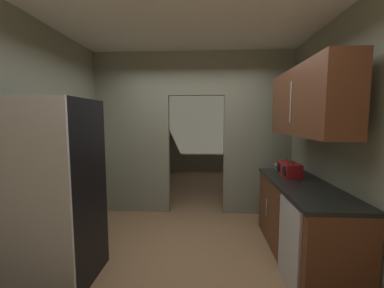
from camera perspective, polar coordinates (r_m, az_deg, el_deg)
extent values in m
plane|color=#93704C|center=(3.18, -1.68, -25.63)|extent=(20.00, 20.00, 0.00)
cube|color=silver|center=(3.38, -1.07, 26.02)|extent=(3.78, 7.11, 0.06)
cube|color=gray|center=(4.45, -13.56, 2.33)|extent=(1.28, 0.12, 2.80)
cube|color=gray|center=(4.35, 14.99, 2.21)|extent=(1.14, 0.12, 2.80)
cube|color=gray|center=(4.32, 1.03, 16.12)|extent=(0.96, 0.12, 0.73)
cube|color=gray|center=(7.65, 1.54, 3.92)|extent=(3.38, 0.10, 2.80)
cube|color=gray|center=(6.24, -14.23, 3.30)|extent=(0.10, 3.39, 2.80)
cube|color=gray|center=(6.11, 16.61, 3.18)|extent=(0.10, 3.39, 2.80)
cube|color=gray|center=(2.99, -38.18, -0.45)|extent=(0.10, 4.05, 2.80)
cube|color=gray|center=(2.70, 37.11, -0.95)|extent=(0.10, 4.05, 2.80)
cube|color=black|center=(2.86, -29.17, -9.75)|extent=(0.74, 0.71, 1.86)
cube|color=#B7BABC|center=(2.57, -33.72, -11.74)|extent=(0.74, 0.03, 1.86)
cube|color=brown|center=(3.29, 24.19, -16.51)|extent=(0.60, 1.77, 0.87)
cube|color=black|center=(3.15, 24.54, -8.81)|extent=(0.64, 1.77, 0.04)
cylinder|color=#B7BABC|center=(2.84, 20.95, -19.12)|extent=(0.01, 0.01, 0.22)
cylinder|color=#B7BABC|center=(3.53, 17.04, -13.92)|extent=(0.01, 0.01, 0.22)
cube|color=#B7BABC|center=(2.77, 21.65, -21.01)|extent=(0.02, 0.56, 0.85)
cube|color=brown|center=(3.06, 25.32, 8.91)|extent=(0.34, 1.59, 0.76)
cylinder|color=#B7BABC|center=(3.00, 22.05, 9.12)|extent=(0.01, 0.01, 0.46)
cube|color=maroon|center=(3.48, 21.81, -5.49)|extent=(0.20, 0.42, 0.18)
cylinder|color=#262626|center=(3.46, 21.88, -3.71)|extent=(0.02, 0.30, 0.02)
cylinder|color=black|center=(3.33, 20.78, -5.96)|extent=(0.01, 0.13, 0.13)
cylinder|color=black|center=(3.57, 19.56, -5.14)|extent=(0.01, 0.13, 0.13)
cube|color=#388C47|center=(3.86, 19.80, -5.52)|extent=(0.13, 0.12, 0.02)
cube|color=red|center=(3.87, 19.74, -5.23)|extent=(0.11, 0.13, 0.02)
cube|color=#2D609E|center=(3.85, 19.70, -4.94)|extent=(0.12, 0.12, 0.02)
cube|color=beige|center=(3.86, 19.94, -4.63)|extent=(0.13, 0.16, 0.02)
cube|color=gold|center=(3.85, 19.73, -4.42)|extent=(0.10, 0.12, 0.01)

